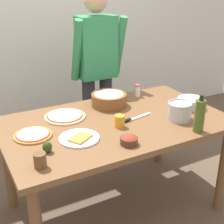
# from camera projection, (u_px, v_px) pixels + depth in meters

# --- Properties ---
(ground) EXTENTS (8.00, 8.00, 0.00)m
(ground) POSITION_uv_depth(u_px,v_px,m) (115.00, 206.00, 2.58)
(ground) COLOR brown
(wall_back) EXTENTS (5.60, 0.10, 2.60)m
(wall_back) POSITION_uv_depth(u_px,v_px,m) (42.00, 18.00, 3.36)
(wall_back) COLOR silver
(wall_back) RESTS_ON ground
(dining_table) EXTENTS (1.60, 0.96, 0.76)m
(dining_table) POSITION_uv_depth(u_px,v_px,m) (115.00, 132.00, 2.31)
(dining_table) COLOR brown
(dining_table) RESTS_ON ground
(person_cook) EXTENTS (0.49, 0.25, 1.62)m
(person_cook) POSITION_uv_depth(u_px,v_px,m) (97.00, 68.00, 2.92)
(person_cook) COLOR #2D2D38
(person_cook) RESTS_ON ground
(pizza_raw_on_board) EXTENTS (0.30, 0.30, 0.02)m
(pizza_raw_on_board) POSITION_uv_depth(u_px,v_px,m) (65.00, 116.00, 2.33)
(pizza_raw_on_board) COLOR beige
(pizza_raw_on_board) RESTS_ON dining_table
(pizza_cooked_on_tray) EXTENTS (0.25, 0.25, 0.02)m
(pizza_cooked_on_tray) POSITION_uv_depth(u_px,v_px,m) (33.00, 135.00, 2.06)
(pizza_cooked_on_tray) COLOR #C67A33
(pizza_cooked_on_tray) RESTS_ON dining_table
(plate_with_slice) EXTENTS (0.26, 0.26, 0.02)m
(plate_with_slice) POSITION_uv_depth(u_px,v_px,m) (79.00, 138.00, 2.02)
(plate_with_slice) COLOR white
(plate_with_slice) RESTS_ON dining_table
(popcorn_bowl) EXTENTS (0.28, 0.28, 0.11)m
(popcorn_bowl) POSITION_uv_depth(u_px,v_px,m) (109.00, 98.00, 2.52)
(popcorn_bowl) COLOR brown
(popcorn_bowl) RESTS_ON dining_table
(mixing_bowl_steel) EXTENTS (0.20, 0.20, 0.08)m
(mixing_bowl_steel) POSITION_uv_depth(u_px,v_px,m) (190.00, 103.00, 2.49)
(mixing_bowl_steel) COLOR #B7B7BC
(mixing_bowl_steel) RESTS_ON dining_table
(small_sauce_bowl) EXTENTS (0.11, 0.11, 0.06)m
(small_sauce_bowl) POSITION_uv_depth(u_px,v_px,m) (129.00, 140.00, 1.95)
(small_sauce_bowl) COLOR #4C2D1E
(small_sauce_bowl) RESTS_ON dining_table
(olive_oil_bottle) EXTENTS (0.07, 0.07, 0.26)m
(olive_oil_bottle) POSITION_uv_depth(u_px,v_px,m) (199.00, 116.00, 2.08)
(olive_oil_bottle) COLOR #47561E
(olive_oil_bottle) RESTS_ON dining_table
(steel_pot) EXTENTS (0.17, 0.17, 0.13)m
(steel_pot) POSITION_uv_depth(u_px,v_px,m) (180.00, 111.00, 2.28)
(steel_pot) COLOR #B7B7BC
(steel_pot) RESTS_ON dining_table
(cup_orange) EXTENTS (0.07, 0.07, 0.08)m
(cup_orange) POSITION_uv_depth(u_px,v_px,m) (120.00, 121.00, 2.17)
(cup_orange) COLOR orange
(cup_orange) RESTS_ON dining_table
(cup_small_brown) EXTENTS (0.07, 0.07, 0.08)m
(cup_small_brown) POSITION_uv_depth(u_px,v_px,m) (40.00, 160.00, 1.71)
(cup_small_brown) COLOR brown
(cup_small_brown) RESTS_ON dining_table
(salt_shaker) EXTENTS (0.04, 0.04, 0.11)m
(salt_shaker) POSITION_uv_depth(u_px,v_px,m) (137.00, 90.00, 2.72)
(salt_shaker) COLOR white
(salt_shaker) RESTS_ON dining_table
(chef_knife) EXTENTS (0.29, 0.08, 0.02)m
(chef_knife) POSITION_uv_depth(u_px,v_px,m) (132.00, 119.00, 2.29)
(chef_knife) COLOR silver
(chef_knife) RESTS_ON dining_table
(avocado) EXTENTS (0.06, 0.06, 0.07)m
(avocado) POSITION_uv_depth(u_px,v_px,m) (47.00, 147.00, 1.86)
(avocado) COLOR #2D4219
(avocado) RESTS_ON dining_table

